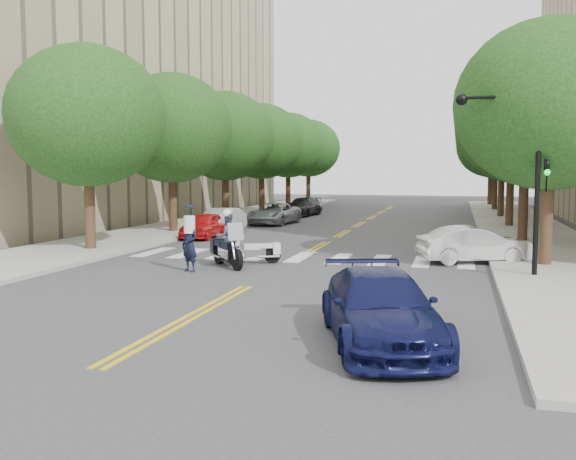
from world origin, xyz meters
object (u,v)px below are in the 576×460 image
(convertible, at_px, (475,245))
(sedan_blue, at_px, (380,309))
(officer_standing, at_px, (190,245))
(motorcycle_police, at_px, (227,241))
(motorcycle_parked, at_px, (258,251))

(convertible, xyz_separation_m, sedan_blue, (-2.04, -11.82, 0.03))
(officer_standing, distance_m, convertible, 10.24)
(motorcycle_police, height_order, officer_standing, motorcycle_police)
(motorcycle_police, bearing_deg, sedan_blue, 85.38)
(motorcycle_parked, height_order, officer_standing, officer_standing)
(motorcycle_police, relative_size, sedan_blue, 0.42)
(convertible, bearing_deg, motorcycle_parked, 84.35)
(sedan_blue, bearing_deg, motorcycle_parked, 102.33)
(motorcycle_police, bearing_deg, motorcycle_parked, -172.21)
(sedan_blue, bearing_deg, officer_standing, 116.86)
(officer_standing, relative_size, sedan_blue, 0.37)
(motorcycle_police, bearing_deg, officer_standing, 18.88)
(motorcycle_parked, relative_size, sedan_blue, 0.39)
(convertible, bearing_deg, sedan_blue, 148.59)
(officer_standing, xyz_separation_m, convertible, (9.21, 4.48, -0.23))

